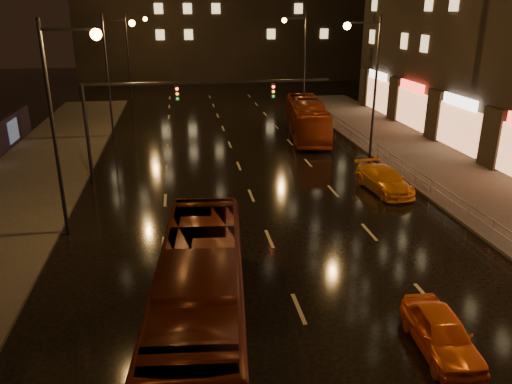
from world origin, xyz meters
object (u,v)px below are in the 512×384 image
at_px(taxi_far, 384,180).
at_px(bus_curb, 307,119).
at_px(bus_red, 201,297).
at_px(taxi_near, 442,333).

bearing_deg(taxi_far, bus_curb, 88.96).
bearing_deg(bus_curb, bus_red, -103.38).
xyz_separation_m(bus_red, taxi_near, (7.48, -1.78, -0.94)).
bearing_deg(taxi_far, bus_red, -138.09).
height_order(bus_red, taxi_far, bus_red).
bearing_deg(taxi_near, taxi_far, 78.38).
relative_size(bus_curb, taxi_far, 2.33).
xyz_separation_m(bus_red, taxi_far, (11.58, 12.79, -0.90)).
distance_m(bus_curb, taxi_far, 14.11).
height_order(bus_red, bus_curb, bus_red).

